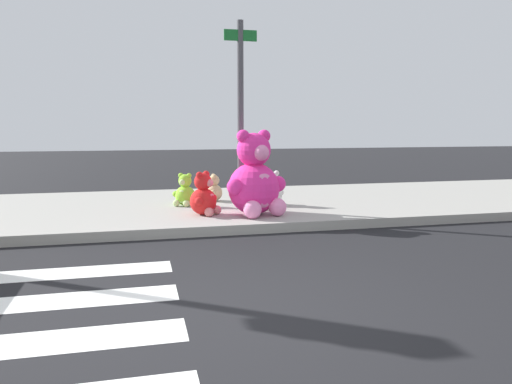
# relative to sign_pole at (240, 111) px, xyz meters

# --- Properties ---
(ground_plane) EXTENTS (60.00, 60.00, 0.00)m
(ground_plane) POSITION_rel_sign_pole_xyz_m (-1.00, -4.40, -1.85)
(ground_plane) COLOR black
(sidewalk) EXTENTS (28.00, 4.40, 0.15)m
(sidewalk) POSITION_rel_sign_pole_xyz_m (-1.00, 0.80, -1.77)
(sidewalk) COLOR #9E9B93
(sidewalk) RESTS_ON ground_plane
(sign_pole) EXTENTS (0.56, 0.11, 3.20)m
(sign_pole) POSITION_rel_sign_pole_xyz_m (0.00, 0.00, 0.00)
(sign_pole) COLOR #4C4C51
(sign_pole) RESTS_ON sidewalk
(plush_pink_large) EXTENTS (1.04, 0.98, 1.39)m
(plush_pink_large) POSITION_rel_sign_pole_xyz_m (0.12, -0.59, -1.14)
(plush_pink_large) COLOR #F22D93
(plush_pink_large) RESTS_ON sidewalk
(plush_white) EXTENTS (0.49, 0.43, 0.64)m
(plush_white) POSITION_rel_sign_pole_xyz_m (0.64, 0.31, -1.44)
(plush_white) COLOR white
(plush_white) RESTS_ON sidewalk
(plush_red) EXTENTS (0.51, 0.51, 0.72)m
(plush_red) POSITION_rel_sign_pole_xyz_m (-0.70, -0.43, -1.41)
(plush_red) COLOR red
(plush_red) RESTS_ON sidewalk
(plush_tan) EXTENTS (0.35, 0.41, 0.53)m
(plush_tan) POSITION_rel_sign_pole_xyz_m (-0.33, 1.03, -1.49)
(plush_tan) COLOR tan
(plush_tan) RESTS_ON sidewalk
(plush_lime) EXTENTS (0.41, 0.43, 0.60)m
(plush_lime) POSITION_rel_sign_pole_xyz_m (-0.92, 0.59, -1.46)
(plush_lime) COLOR #8CD133
(plush_lime) RESTS_ON sidewalk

